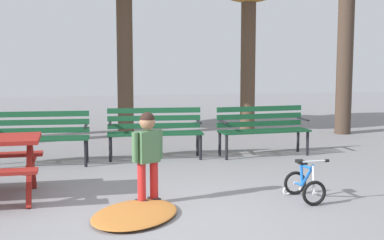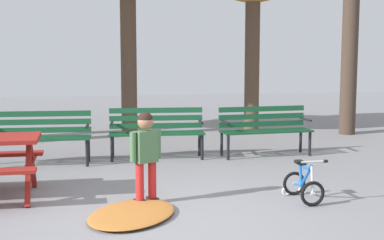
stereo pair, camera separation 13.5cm
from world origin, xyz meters
name	(u,v)px [view 1 (the left image)]	position (x,y,z in m)	size (l,w,h in m)	color
ground	(165,221)	(0.00, 0.00, 0.00)	(36.00, 36.00, 0.00)	gray
park_bench_far_left	(38,133)	(-1.50, 3.32, 0.51)	(1.63, 0.56, 0.85)	#144728
park_bench_left	(155,129)	(0.40, 3.50, 0.51)	(1.63, 0.58, 0.85)	#144728
park_bench_right	(262,126)	(2.28, 3.39, 0.51)	(1.62, 0.55, 0.85)	#144728
child_standing	(148,150)	(-0.09, 0.71, 0.65)	(0.38, 0.26, 1.09)	red
kids_bicycle	(304,184)	(1.79, 0.48, 0.20)	(0.39, 0.57, 0.54)	black
leaf_pile	(135,214)	(-0.29, 0.22, 0.04)	(1.22, 0.86, 0.07)	#B26B2D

